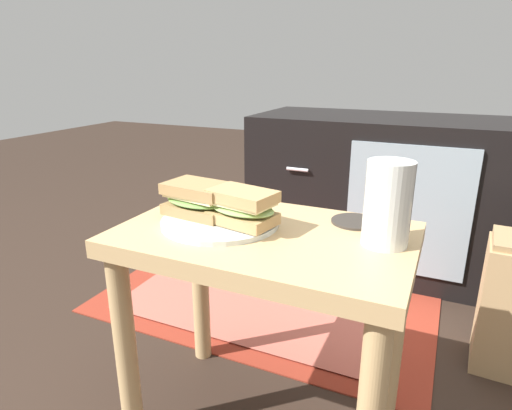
# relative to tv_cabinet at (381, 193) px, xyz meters

# --- Properties ---
(side_table) EXTENTS (0.56, 0.36, 0.46)m
(side_table) POSITION_rel_tv_cabinet_xyz_m (-0.08, -0.95, 0.08)
(side_table) COLOR tan
(side_table) RESTS_ON ground
(tv_cabinet) EXTENTS (0.96, 0.46, 0.58)m
(tv_cabinet) POSITION_rel_tv_cabinet_xyz_m (0.00, 0.00, 0.00)
(tv_cabinet) COLOR black
(tv_cabinet) RESTS_ON ground
(area_rug) EXTENTS (1.09, 0.65, 0.01)m
(area_rug) POSITION_rel_tv_cabinet_xyz_m (-0.28, -0.47, -0.29)
(area_rug) COLOR maroon
(area_rug) RESTS_ON ground
(plate) EXTENTS (0.24, 0.24, 0.01)m
(plate) POSITION_rel_tv_cabinet_xyz_m (-0.18, -0.95, 0.17)
(plate) COLOR silver
(plate) RESTS_ON side_table
(sandwich_front) EXTENTS (0.16, 0.11, 0.07)m
(sandwich_front) POSITION_rel_tv_cabinet_xyz_m (-0.23, -0.94, 0.21)
(sandwich_front) COLOR #9E7A4C
(sandwich_front) RESTS_ON plate
(sandwich_back) EXTENTS (0.15, 0.11, 0.07)m
(sandwich_back) POSITION_rel_tv_cabinet_xyz_m (-0.13, -0.96, 0.21)
(sandwich_back) COLOR tan
(sandwich_back) RESTS_ON plate
(beer_glass) EXTENTS (0.08, 0.08, 0.15)m
(beer_glass) POSITION_rel_tv_cabinet_xyz_m (0.14, -0.92, 0.24)
(beer_glass) COLOR silver
(beer_glass) RESTS_ON side_table
(coaster) EXTENTS (0.10, 0.10, 0.01)m
(coaster) POSITION_rel_tv_cabinet_xyz_m (0.07, -0.83, 0.17)
(coaster) COLOR #332D28
(coaster) RESTS_ON side_table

